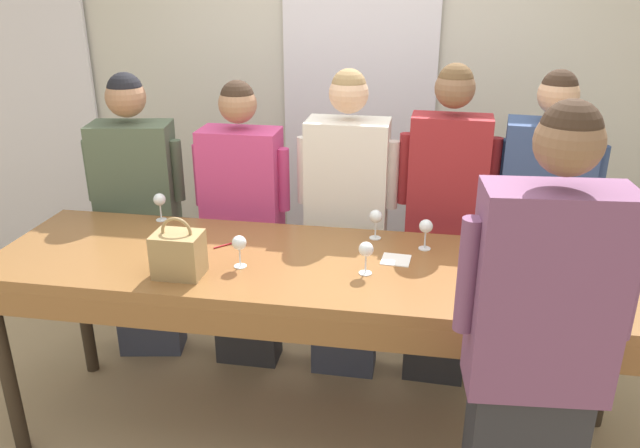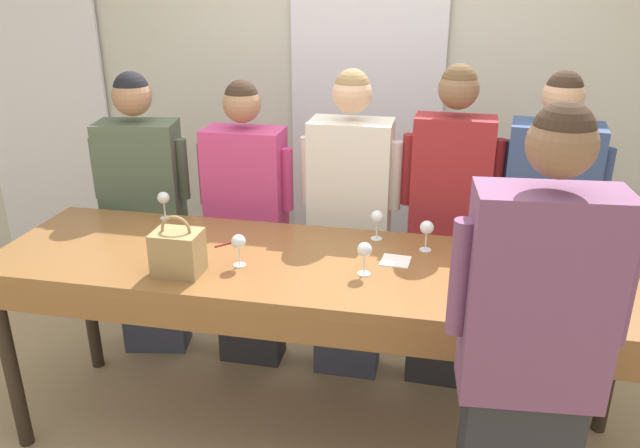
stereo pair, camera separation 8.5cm
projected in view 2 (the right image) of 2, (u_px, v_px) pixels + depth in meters
The scene contains 21 objects.
ground_plane at pixel (317, 435), 3.20m from camera, with size 18.00×18.00×0.00m, color tan.
wall_back at pixel (367, 102), 4.19m from camera, with size 12.00×0.06×2.80m.
curtain_panel_left at pixel (43, 98), 4.60m from camera, with size 1.01×0.03×2.69m.
curtain_panel_center at pixel (366, 112), 4.16m from camera, with size 1.01×0.03×2.69m.
tasting_bar at pixel (315, 281), 2.84m from camera, with size 3.00×0.84×0.99m.
wine_bottle at pixel (516, 278), 2.42m from camera, with size 0.08×0.08×0.31m.
handbag at pixel (178, 252), 2.68m from camera, with size 0.20×0.16×0.27m.
wine_glass_front_left at pixel (377, 218), 3.03m from camera, with size 0.06×0.06×0.15m.
wine_glass_front_mid at pixel (163, 199), 3.28m from camera, with size 0.06×0.06×0.15m.
wine_glass_front_right at pixel (481, 282), 2.40m from camera, with size 0.06×0.06×0.15m.
wine_glass_center_left at pixel (365, 251), 2.67m from camera, with size 0.06×0.06×0.15m.
wine_glass_center_mid at pixel (239, 243), 2.75m from camera, with size 0.06×0.06×0.15m.
wine_glass_center_right at pixel (427, 229), 2.90m from camera, with size 0.06×0.06×0.15m.
napkin at pixel (396, 261), 2.83m from camera, with size 0.14×0.14×0.00m.
pen at pixel (228, 243), 3.01m from camera, with size 0.10×0.10×0.01m.
guest_olive_jacket at pixel (145, 216), 3.66m from camera, with size 0.56×0.32×1.72m.
guest_pink_top at pixel (248, 227), 3.55m from camera, with size 0.54×0.24×1.69m.
guest_cream_sweater at pixel (349, 229), 3.43m from camera, with size 0.54×0.25×1.77m.
guest_striped_shirt at pixel (447, 229), 3.31m from camera, with size 0.52×0.22×1.80m.
guest_navy_coat at pixel (542, 244), 3.24m from camera, with size 0.55×0.31×1.79m.
host_pouring at pixel (527, 374), 2.07m from camera, with size 0.57×0.25×1.88m.
Camera 2 is at (0.53, -2.50, 2.21)m, focal length 35.00 mm.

